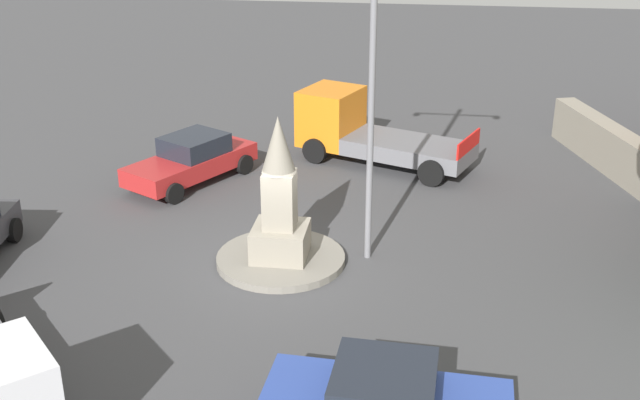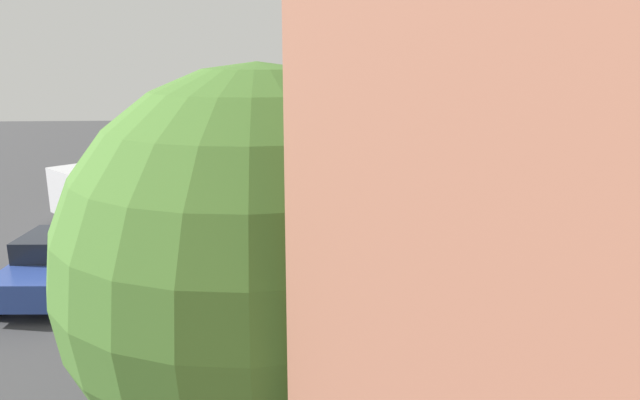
% 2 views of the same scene
% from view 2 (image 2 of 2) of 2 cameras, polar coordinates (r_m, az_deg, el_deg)
% --- Properties ---
extents(ground_plane, '(80.00, 80.00, 0.00)m').
position_cam_2_polar(ground_plane, '(18.34, -1.82, -4.96)').
color(ground_plane, '#424244').
extents(traffic_island, '(3.23, 3.23, 0.19)m').
position_cam_2_polar(traffic_island, '(18.31, -1.83, -4.68)').
color(traffic_island, gray).
rests_on(traffic_island, ground).
extents(monument, '(1.35, 1.35, 3.64)m').
position_cam_2_polar(monument, '(17.87, -1.87, 0.01)').
color(monument, gray).
rests_on(monument, traffic_island).
extents(streetlamp, '(3.41, 0.28, 8.78)m').
position_cam_2_polar(streetlamp, '(15.25, 0.56, 11.28)').
color(streetlamp, slate).
rests_on(streetlamp, ground).
extents(car_blue_near_island, '(4.30, 2.26, 1.56)m').
position_cam_2_polar(car_blue_near_island, '(16.38, -24.83, -5.78)').
color(car_blue_near_island, '#2D479E').
rests_on(car_blue_near_island, ground).
extents(car_red_waiting, '(3.60, 4.62, 1.48)m').
position_cam_2_polar(car_red_waiting, '(22.39, 10.85, 0.30)').
color(car_red_waiting, '#B22323').
rests_on(car_red_waiting, ground).
extents(car_dark_grey_parked_left, '(2.25, 4.33, 1.53)m').
position_cam_2_polar(car_dark_grey_parked_left, '(25.77, -5.17, 2.36)').
color(car_dark_grey_parked_left, '#38383D').
rests_on(car_dark_grey_parked_left, ground).
extents(truck_orange_passing, '(6.11, 4.01, 2.30)m').
position_cam_2_polar(truck_orange_passing, '(18.57, 22.81, -2.47)').
color(truck_orange_passing, orange).
rests_on(truck_orange_passing, ground).
extents(truck_white_far_side, '(5.25, 5.38, 2.11)m').
position_cam_2_polar(truck_white_far_side, '(23.00, -20.21, 0.70)').
color(truck_white_far_side, silver).
rests_on(truck_white_far_side, ground).
extents(tree_near_wall, '(3.10, 3.10, 5.47)m').
position_cam_2_polar(tree_near_wall, '(7.48, 10.90, -2.53)').
color(tree_near_wall, brown).
rests_on(tree_near_wall, ground).
extents(tree_mid_cluster, '(4.63, 4.63, 5.96)m').
position_cam_2_polar(tree_mid_cluster, '(6.71, -5.86, -6.49)').
color(tree_mid_cluster, brown).
rests_on(tree_mid_cluster, ground).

